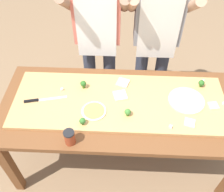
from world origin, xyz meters
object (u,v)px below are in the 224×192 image
Objects in this scene: cook_left at (98,30)px; cheese_crumble_c at (203,81)px; broccoli_floret_front_right at (83,84)px; cheese_crumble_b at (223,103)px; cheese_crumble_a at (171,127)px; cook_right at (157,31)px; chefs_knife at (40,100)px; pizza_whole_cheese_artichoke at (186,100)px; broccoli_floret_front_mid at (201,83)px; cheese_crumble_d at (62,89)px; pizza_slice_near_right at (213,106)px; pizza_slice_far_left at (120,95)px; pizza_slice_center at (190,123)px; broccoli_floret_back_right at (128,112)px; prep_table at (122,113)px; pizza_slice_near_left at (123,83)px; broccoli_floret_back_mid at (82,121)px; pizza_whole_pesto_green at (94,111)px; sauce_jar at (70,137)px.

cheese_crumble_c is at bearing -23.56° from cook_left.
broccoli_floret_front_right is 1.09m from cheese_crumble_b.
cheese_crumble_a is 0.90m from cook_right.
chefs_knife is 1.01m from cheese_crumble_a.
broccoli_floret_front_mid reaches higher than pizza_whole_cheese_artichoke.
cook_right is at bearing 35.64° from cheese_crumble_d.
pizza_slice_near_right is 4.92× the size of cheese_crumble_c.
cheese_crumble_b is at bearing 29.42° from cheese_crumble_a.
cheese_crumble_a is 1.07m from cook_left.
broccoli_floret_front_mid is at bearing 127.11° from cheese_crumble_b.
pizza_slice_far_left is 1.36× the size of pizza_slice_center.
broccoli_floret_back_right reaches higher than pizza_slice_center.
prep_table is 0.25m from pizza_slice_near_left.
cook_right reaches higher than pizza_slice_center.
broccoli_floret_back_mid reaches higher than cheese_crumble_d.
pizza_slice_near_left is at bearing 55.87° from pizza_whole_pesto_green.
cook_left is at bearing 156.44° from cheese_crumble_c.
cheese_crumble_a is 0.49m from cheese_crumble_b.
chefs_knife is 4.37× the size of pizza_slice_center.
broccoli_floret_back_mid is 0.84× the size of broccoli_floret_front_right.
cheese_crumble_a is at bearing -31.57° from prep_table.
pizza_slice_far_left is (0.62, 0.08, 0.00)m from chefs_knife.
broccoli_floret_back_mid is at bearing -120.20° from pizza_whole_pesto_green.
sauce_jar is at bearing -96.12° from cook_left.
pizza_slice_near_right is 0.99m from broccoli_floret_back_mid.
chefs_knife is 0.19× the size of cook_left.
pizza_whole_cheese_artichoke is 0.28m from cheese_crumble_b.
pizza_whole_pesto_green is 0.11× the size of cook_left.
sauce_jar reaches higher than chefs_knife.
broccoli_floret_front_mid is 0.08m from cheese_crumble_c.
pizza_slice_near_left is (-0.48, 0.39, 0.00)m from pizza_slice_center.
pizza_slice_center is at bearing -140.23° from pizza_slice_near_right.
sauce_jar is at bearing -167.70° from pizza_slice_center.
prep_table is at bearing 148.43° from cheese_crumble_a.
broccoli_floret_back_right is at bearing -169.71° from pizza_slice_near_right.
cook_left is 0.52m from cook_right.
cook_left is (-0.93, 0.66, 0.21)m from pizza_slice_near_right.
chefs_knife is 1.16m from cook_right.
pizza_whole_pesto_green is 3.02× the size of broccoli_floret_back_right.
pizza_slice_near_right is (0.90, 0.09, -0.00)m from pizza_whole_pesto_green.
cheese_crumble_a reaches higher than chefs_knife.
pizza_whole_cheese_artichoke is 0.20m from pizza_slice_near_right.
chefs_knife is at bearing 171.58° from pizza_slice_center.
cook_left reaches higher than cheese_crumble_c.
prep_table is at bearing -13.56° from cheese_crumble_d.
cheese_crumble_a is (-0.15, -0.26, 0.00)m from pizza_whole_cheese_artichoke.
pizza_slice_center is at bearing 12.30° from sauce_jar.
pizza_slice_far_left is at bearing 141.35° from cheese_crumble_a.
chefs_knife is 4.70× the size of broccoli_floret_front_right.
pizza_whole_cheese_artichoke is 19.43× the size of cheese_crumble_c.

